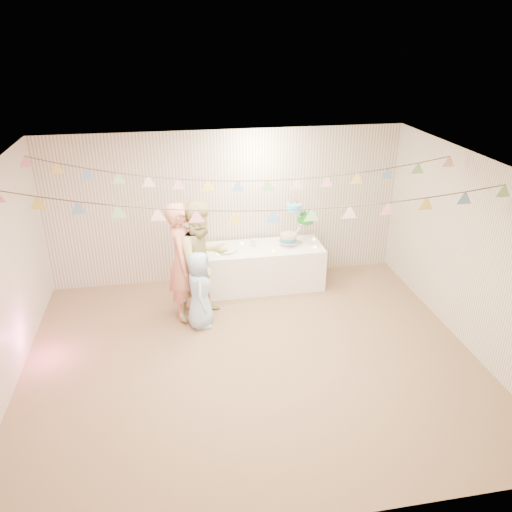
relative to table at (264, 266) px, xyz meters
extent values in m
plane|color=brown|center=(-0.56, -2.03, -0.36)|extent=(6.00, 6.00, 0.00)
plane|color=white|center=(-0.56, -2.03, 2.24)|extent=(6.00, 6.00, 0.00)
plane|color=silver|center=(-0.56, 0.47, 0.94)|extent=(6.00, 6.00, 0.00)
plane|color=silver|center=(-0.56, -4.53, 0.94)|extent=(6.00, 6.00, 0.00)
plane|color=silver|center=(2.44, -2.03, 0.94)|extent=(5.00, 5.00, 0.00)
cube|color=white|center=(0.00, 0.00, 0.00)|extent=(1.95, 0.78, 0.73)
cylinder|color=white|center=(-0.64, -0.05, 0.39)|extent=(0.35, 0.35, 0.02)
imported|color=tan|center=(-1.38, -0.72, 0.55)|extent=(0.52, 0.72, 1.83)
imported|color=tan|center=(-1.09, -0.75, 0.56)|extent=(1.13, 1.07, 1.85)
imported|color=#9FC5E1|center=(-1.17, -1.05, 0.23)|extent=(0.42, 0.60, 1.19)
cylinder|color=#FFD88C|center=(-0.80, -0.15, 0.38)|extent=(0.04, 0.04, 0.03)
cylinder|color=#FFD88C|center=(-0.35, 0.18, 0.38)|extent=(0.04, 0.04, 0.03)
cylinder|color=#FFD88C|center=(0.10, -0.22, 0.38)|extent=(0.04, 0.04, 0.03)
cylinder|color=#FFD88C|center=(0.35, 0.22, 0.38)|extent=(0.04, 0.04, 0.03)
cylinder|color=#FFD88C|center=(0.82, -0.18, 0.38)|extent=(0.04, 0.04, 0.03)
cylinder|color=#FFD88C|center=(0.90, 0.15, 0.38)|extent=(0.04, 0.04, 0.03)
camera|label=1|loc=(-1.48, -7.47, 3.72)|focal=35.00mm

